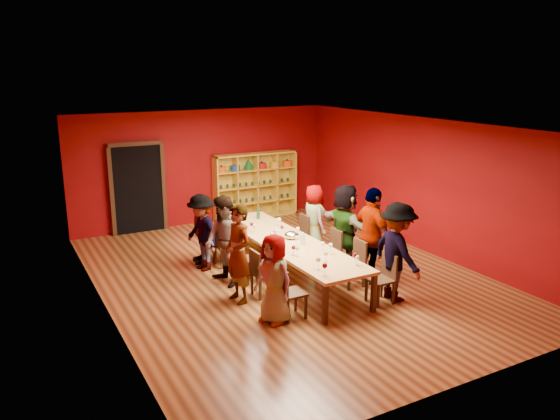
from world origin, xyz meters
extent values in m
cube|color=#593217|center=(0.00, 0.00, -0.01)|extent=(7.10, 9.10, 0.02)
cube|color=#670507|center=(0.00, 4.51, 1.50)|extent=(7.10, 0.02, 3.00)
cube|color=#670507|center=(0.00, -4.51, 1.50)|extent=(7.10, 0.02, 3.00)
cube|color=#670507|center=(-3.51, 0.00, 1.50)|extent=(0.02, 9.10, 3.00)
cube|color=#670507|center=(3.51, 0.00, 1.50)|extent=(0.02, 9.10, 3.00)
cube|color=white|center=(0.00, 0.00, 3.01)|extent=(7.10, 9.10, 0.02)
cube|color=tan|center=(0.00, 0.00, 0.72)|extent=(1.10, 4.50, 0.06)
cube|color=black|center=(-0.49, -2.17, 0.34)|extent=(0.08, 0.08, 0.69)
cube|color=black|center=(-0.49, 2.17, 0.34)|extent=(0.08, 0.08, 0.69)
cube|color=black|center=(0.49, -2.17, 0.34)|extent=(0.08, 0.08, 0.69)
cube|color=black|center=(0.49, 2.17, 0.34)|extent=(0.08, 0.08, 0.69)
cube|color=black|center=(-1.80, 4.44, 1.10)|extent=(1.20, 0.14, 2.20)
cube|color=black|center=(-1.80, 4.37, 2.25)|extent=(1.32, 0.06, 0.10)
cube|color=black|center=(-2.45, 4.37, 1.10)|extent=(0.10, 0.06, 2.20)
cube|color=black|center=(-1.15, 4.37, 1.10)|extent=(0.10, 0.06, 2.20)
cube|color=gold|center=(0.22, 4.28, 0.90)|extent=(0.04, 0.40, 1.80)
cube|color=gold|center=(2.58, 4.28, 0.90)|extent=(0.04, 0.40, 1.80)
cube|color=gold|center=(1.40, 4.28, 1.78)|extent=(2.40, 0.40, 0.04)
cube|color=gold|center=(1.40, 4.28, 0.02)|extent=(2.40, 0.40, 0.04)
cube|color=gold|center=(1.40, 4.47, 0.90)|extent=(2.40, 0.02, 1.80)
cube|color=gold|center=(1.40, 4.28, 0.45)|extent=(2.36, 0.38, 0.03)
cube|color=gold|center=(1.40, 4.28, 0.90)|extent=(2.36, 0.38, 0.03)
cube|color=gold|center=(1.40, 4.28, 1.35)|extent=(2.36, 0.38, 0.03)
cube|color=gold|center=(0.80, 4.28, 0.90)|extent=(0.03, 0.38, 1.76)
cube|color=gold|center=(1.40, 4.28, 0.90)|extent=(0.03, 0.38, 1.76)
cube|color=gold|center=(2.00, 4.28, 0.90)|extent=(0.03, 0.38, 1.76)
cylinder|color=#E8540D|center=(0.40, 4.28, 1.44)|extent=(0.26, 0.26, 0.15)
sphere|color=black|center=(0.40, 4.28, 1.53)|extent=(0.05, 0.05, 0.05)
cylinder|color=navy|center=(0.80, 4.28, 1.44)|extent=(0.26, 0.26, 0.15)
sphere|color=black|center=(0.80, 4.28, 1.53)|extent=(0.05, 0.05, 0.05)
cylinder|color=#175F27|center=(1.20, 4.28, 1.41)|extent=(0.26, 0.26, 0.08)
cone|color=#175F27|center=(1.20, 4.28, 1.56)|extent=(0.24, 0.24, 0.22)
cylinder|color=red|center=(1.60, 4.28, 1.44)|extent=(0.26, 0.26, 0.15)
sphere|color=black|center=(1.60, 4.28, 1.53)|extent=(0.05, 0.05, 0.05)
cylinder|color=gold|center=(2.00, 4.28, 1.44)|extent=(0.26, 0.26, 0.15)
sphere|color=black|center=(2.00, 4.28, 1.53)|extent=(0.05, 0.05, 0.05)
cylinder|color=#E8540D|center=(2.40, 4.28, 1.44)|extent=(0.26, 0.26, 0.15)
sphere|color=black|center=(2.40, 4.28, 1.53)|extent=(0.05, 0.05, 0.05)
cylinder|color=#1B3220|center=(0.38, 4.28, 0.52)|extent=(0.07, 0.07, 0.10)
cylinder|color=#1B3220|center=(0.56, 4.28, 0.52)|extent=(0.07, 0.07, 0.10)
cylinder|color=#1B3220|center=(0.75, 4.28, 0.52)|extent=(0.07, 0.07, 0.10)
cylinder|color=#1B3220|center=(0.93, 4.28, 0.52)|extent=(0.07, 0.07, 0.10)
cylinder|color=#1B3220|center=(1.12, 4.28, 0.52)|extent=(0.07, 0.07, 0.10)
cylinder|color=#1B3220|center=(1.30, 4.28, 0.52)|extent=(0.07, 0.07, 0.10)
cylinder|color=#1B3220|center=(1.49, 4.28, 0.52)|extent=(0.07, 0.07, 0.10)
cylinder|color=#1B3220|center=(1.67, 4.28, 0.52)|extent=(0.07, 0.07, 0.10)
cylinder|color=#1B3220|center=(1.86, 4.28, 0.52)|extent=(0.07, 0.07, 0.10)
cylinder|color=#1B3220|center=(2.04, 4.28, 0.52)|extent=(0.07, 0.07, 0.10)
cylinder|color=#1B3220|center=(2.23, 4.28, 0.52)|extent=(0.07, 0.07, 0.10)
cylinder|color=#1B3220|center=(2.42, 4.28, 0.52)|extent=(0.07, 0.07, 0.10)
cylinder|color=#1B3220|center=(0.38, 4.28, 0.97)|extent=(0.07, 0.07, 0.10)
cylinder|color=#1B3220|center=(0.56, 4.28, 0.97)|extent=(0.07, 0.07, 0.10)
cylinder|color=#1B3220|center=(0.75, 4.28, 0.97)|extent=(0.07, 0.07, 0.10)
cylinder|color=#1B3220|center=(0.93, 4.28, 0.97)|extent=(0.07, 0.07, 0.10)
cylinder|color=#1B3220|center=(1.12, 4.28, 0.97)|extent=(0.07, 0.07, 0.10)
cylinder|color=#1B3220|center=(1.30, 4.28, 0.97)|extent=(0.07, 0.07, 0.10)
cylinder|color=#1B3220|center=(1.49, 4.28, 0.97)|extent=(0.07, 0.07, 0.10)
cylinder|color=#1B3220|center=(1.67, 4.28, 0.97)|extent=(0.07, 0.07, 0.10)
cylinder|color=#1B3220|center=(1.86, 4.28, 0.97)|extent=(0.07, 0.07, 0.10)
cylinder|color=#1B3220|center=(2.04, 4.28, 0.97)|extent=(0.07, 0.07, 0.10)
cylinder|color=#1B3220|center=(2.23, 4.28, 0.97)|extent=(0.07, 0.07, 0.10)
cylinder|color=#1B3220|center=(2.42, 4.28, 0.97)|extent=(0.07, 0.07, 0.10)
cube|color=black|center=(-0.83, -1.68, 0.43)|extent=(0.42, 0.42, 0.04)
cube|color=black|center=(-1.02, -1.68, 0.67)|extent=(0.04, 0.40, 0.44)
cube|color=black|center=(-1.00, -1.85, 0.21)|extent=(0.04, 0.04, 0.41)
cube|color=black|center=(-0.66, -1.85, 0.21)|extent=(0.04, 0.04, 0.41)
cube|color=black|center=(-1.00, -1.51, 0.21)|extent=(0.04, 0.04, 0.41)
cube|color=black|center=(-0.66, -1.51, 0.21)|extent=(0.04, 0.04, 0.41)
imported|color=#5A86B9|center=(-1.16, -1.68, 0.75)|extent=(0.61, 0.82, 1.50)
cube|color=black|center=(-0.83, -0.66, 0.43)|extent=(0.42, 0.42, 0.04)
cube|color=black|center=(-1.02, -0.66, 0.67)|extent=(0.04, 0.40, 0.44)
cube|color=black|center=(-1.00, -0.83, 0.21)|extent=(0.04, 0.04, 0.41)
cube|color=black|center=(-0.66, -0.83, 0.21)|extent=(0.04, 0.04, 0.41)
cube|color=black|center=(-1.00, -0.49, 0.21)|extent=(0.04, 0.04, 0.41)
cube|color=black|center=(-0.66, -0.49, 0.21)|extent=(0.04, 0.04, 0.41)
imported|color=#141A38|center=(-1.34, -0.66, 0.89)|extent=(0.55, 0.70, 1.78)
cube|color=black|center=(-0.83, 0.17, 0.43)|extent=(0.42, 0.42, 0.04)
cube|color=black|center=(-1.02, 0.17, 0.67)|extent=(0.04, 0.40, 0.44)
cube|color=black|center=(-1.00, 0.00, 0.21)|extent=(0.04, 0.04, 0.41)
cube|color=black|center=(-0.66, 0.00, 0.21)|extent=(0.04, 0.04, 0.41)
cube|color=black|center=(-1.00, 0.34, 0.21)|extent=(0.04, 0.04, 0.41)
cube|color=black|center=(-0.66, 0.34, 0.21)|extent=(0.04, 0.04, 0.41)
imported|color=#15163A|center=(-1.25, 0.17, 0.87)|extent=(0.56, 0.89, 1.74)
cube|color=black|center=(-0.83, 1.13, 0.43)|extent=(0.42, 0.42, 0.04)
cube|color=black|center=(-1.02, 1.13, 0.67)|extent=(0.04, 0.40, 0.44)
cube|color=black|center=(-1.00, 0.96, 0.21)|extent=(0.04, 0.04, 0.41)
cube|color=black|center=(-0.66, 0.96, 0.21)|extent=(0.04, 0.04, 0.41)
cube|color=black|center=(-1.00, 1.30, 0.21)|extent=(0.04, 0.04, 0.41)
cube|color=black|center=(-0.66, 1.30, 0.21)|extent=(0.04, 0.04, 0.41)
imported|color=#15193B|center=(-1.35, 1.13, 0.80)|extent=(0.57, 1.08, 1.59)
cube|color=black|center=(-0.83, 1.57, 0.43)|extent=(0.42, 0.42, 0.04)
cube|color=black|center=(-1.02, 1.57, 0.67)|extent=(0.04, 0.40, 0.44)
cube|color=black|center=(-1.00, 1.40, 0.21)|extent=(0.04, 0.04, 0.41)
cube|color=black|center=(-0.66, 1.40, 0.21)|extent=(0.04, 0.04, 0.41)
cube|color=black|center=(-1.00, 1.74, 0.21)|extent=(0.04, 0.04, 0.41)
cube|color=black|center=(-0.66, 1.74, 0.21)|extent=(0.04, 0.04, 0.41)
imported|color=#C88691|center=(-1.21, 1.57, 0.76)|extent=(0.51, 0.93, 1.51)
cube|color=black|center=(0.83, -1.92, 0.43)|extent=(0.42, 0.42, 0.04)
cube|color=black|center=(1.02, -1.92, 0.67)|extent=(0.04, 0.40, 0.44)
cube|color=black|center=(0.66, -2.09, 0.21)|extent=(0.04, 0.04, 0.41)
cube|color=black|center=(1.00, -2.09, 0.21)|extent=(0.04, 0.04, 0.41)
cube|color=black|center=(0.66, -1.75, 0.21)|extent=(0.04, 0.04, 0.41)
cube|color=black|center=(1.00, -1.75, 0.21)|extent=(0.04, 0.04, 0.41)
imported|color=#6186C8|center=(1.18, -1.92, 0.89)|extent=(0.52, 1.17, 1.79)
cube|color=black|center=(0.83, -1.05, 0.43)|extent=(0.42, 0.42, 0.04)
cube|color=black|center=(1.02, -1.05, 0.67)|extent=(0.04, 0.40, 0.44)
cube|color=black|center=(0.66, -1.22, 0.21)|extent=(0.04, 0.04, 0.41)
cube|color=black|center=(1.00, -1.22, 0.21)|extent=(0.04, 0.04, 0.41)
cube|color=black|center=(0.66, -0.88, 0.21)|extent=(0.04, 0.04, 0.41)
cube|color=black|center=(1.00, -0.88, 0.21)|extent=(0.04, 0.04, 0.41)
imported|color=tan|center=(1.29, -1.05, 0.94)|extent=(0.52, 1.11, 1.87)
cube|color=black|center=(0.83, -0.24, 0.43)|extent=(0.42, 0.42, 0.04)
cube|color=black|center=(1.02, -0.24, 0.67)|extent=(0.04, 0.40, 0.44)
cube|color=black|center=(0.66, -0.41, 0.21)|extent=(0.04, 0.04, 0.41)
cube|color=black|center=(1.00, -0.41, 0.21)|extent=(0.04, 0.04, 0.41)
cube|color=black|center=(0.66, -0.07, 0.21)|extent=(0.04, 0.04, 0.41)
cube|color=black|center=(1.00, -0.07, 0.21)|extent=(0.04, 0.04, 0.41)
imported|color=#4D4C52|center=(1.23, -0.24, 0.90)|extent=(0.63, 1.71, 1.80)
cube|color=black|center=(0.83, 1.01, 0.43)|extent=(0.42, 0.42, 0.04)
cube|color=black|center=(1.02, 1.01, 0.67)|extent=(0.04, 0.40, 0.44)
cube|color=black|center=(0.66, 0.84, 0.21)|extent=(0.04, 0.04, 0.41)
cube|color=black|center=(1.00, 0.84, 0.21)|extent=(0.04, 0.04, 0.41)
cube|color=black|center=(0.66, 1.18, 0.21)|extent=(0.04, 0.04, 0.41)
cube|color=black|center=(1.00, 1.18, 0.21)|extent=(0.04, 0.04, 0.41)
imported|color=#141A37|center=(1.27, 1.01, 0.77)|extent=(0.47, 0.78, 1.54)
cylinder|color=silver|center=(0.28, 0.92, 0.75)|extent=(0.06, 0.06, 0.01)
cylinder|color=silver|center=(0.28, 0.92, 0.81)|extent=(0.01, 0.01, 0.10)
ellipsoid|color=#D7C586|center=(0.28, 0.92, 0.89)|extent=(0.07, 0.07, 0.09)
cylinder|color=silver|center=(-0.31, -0.82, 0.75)|extent=(0.06, 0.06, 0.01)
cylinder|color=silver|center=(-0.31, -0.82, 0.81)|extent=(0.01, 0.01, 0.10)
ellipsoid|color=#46070B|center=(-0.31, -0.82, 0.89)|extent=(0.07, 0.07, 0.08)
cylinder|color=silver|center=(0.01, -1.40, 0.75)|extent=(0.06, 0.06, 0.01)
cylinder|color=silver|center=(0.01, -1.40, 0.81)|extent=(0.01, 0.01, 0.10)
ellipsoid|color=#D7C586|center=(0.01, -1.40, 0.89)|extent=(0.08, 0.08, 0.09)
cylinder|color=silver|center=(-0.35, 0.73, 0.75)|extent=(0.06, 0.06, 0.01)
cylinder|color=silver|center=(-0.35, 0.73, 0.81)|extent=(0.01, 0.01, 0.10)
ellipsoid|color=#D7C586|center=(-0.35, 0.73, 0.90)|extent=(0.08, 0.08, 0.09)
cylinder|color=silver|center=(0.01, -0.39, 0.75)|extent=(0.06, 0.06, 0.01)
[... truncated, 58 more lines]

